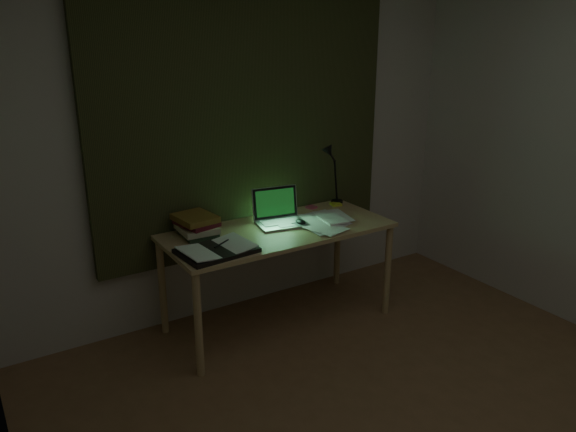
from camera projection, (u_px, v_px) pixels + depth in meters
name	position (u px, v px, depth m)	size (l,w,h in m)	color
wall_back	(245.00, 137.00, 3.88)	(3.50, 0.00, 2.50)	beige
wall_left	(0.00, 332.00, 1.39)	(0.00, 4.00, 2.50)	beige
curtain	(247.00, 108.00, 3.78)	(2.20, 0.06, 2.00)	#2E341A
desk	(279.00, 277.00, 3.84)	(1.52, 0.67, 0.70)	tan
laptop	(282.00, 209.00, 3.77)	(0.33, 0.37, 0.23)	#B9B9BE
open_textbook	(217.00, 250.00, 3.33)	(0.44, 0.31, 0.04)	white
book_stack	(197.00, 225.00, 3.60)	(0.22, 0.26, 0.14)	white
loose_papers	(325.00, 221.00, 3.85)	(0.33, 0.35, 0.02)	white
mouse	(301.00, 222.00, 3.80)	(0.06, 0.09, 0.04)	black
sticky_yellow	(336.00, 204.00, 4.22)	(0.07, 0.07, 0.02)	yellow
sticky_pink	(311.00, 207.00, 4.16)	(0.07, 0.07, 0.01)	#D4526C
desk_lamp	(338.00, 172.00, 4.21)	(0.32, 0.25, 0.48)	black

